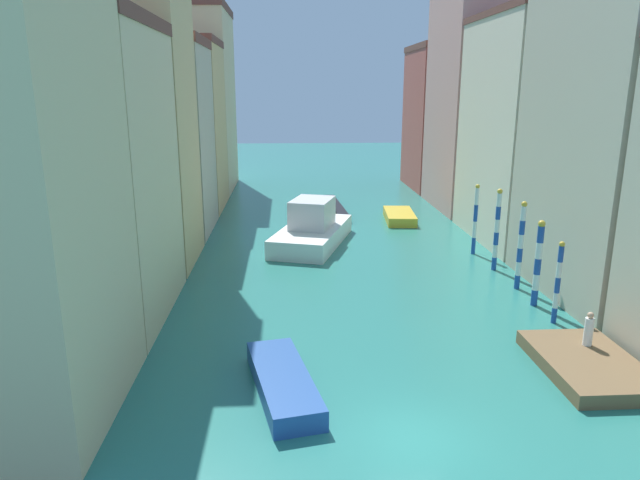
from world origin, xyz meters
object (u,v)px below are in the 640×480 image
object	(u,v)px
waterfront_dock	(588,365)
mooring_pole_3	(497,229)
mooring_pole_4	(475,219)
gondola_black	(337,208)
vaporetto_white	(312,229)
motorboat_0	(399,216)
person_on_dock	(589,330)
motorboat_1	(283,382)
mooring_pole_0	(558,282)
mooring_pole_2	(521,245)
mooring_pole_1	(538,262)

from	to	relation	value
waterfront_dock	mooring_pole_3	xyz separation A→B (m)	(0.90, 12.87, 2.25)
mooring_pole_4	gondola_black	world-z (taller)	mooring_pole_4
vaporetto_white	motorboat_0	distance (m)	10.35
waterfront_dock	person_on_dock	xyz separation A→B (m)	(0.50, 1.14, 0.94)
mooring_pole_3	motorboat_1	world-z (taller)	mooring_pole_3
mooring_pole_3	motorboat_1	size ratio (longest dim) A/B	0.83
mooring_pole_0	motorboat_0	xyz separation A→B (m)	(-3.10, 21.67, -1.64)
mooring_pole_0	mooring_pole_2	xyz separation A→B (m)	(0.13, 4.75, 0.47)
vaporetto_white	motorboat_0	world-z (taller)	vaporetto_white
motorboat_0	mooring_pole_1	bearing A→B (deg)	-80.88
mooring_pole_4	vaporetto_white	bearing A→B (deg)	164.03
gondola_black	vaporetto_white	bearing A→B (deg)	-103.41
person_on_dock	mooring_pole_1	bearing A→B (deg)	86.55
mooring_pole_3	waterfront_dock	bearing A→B (deg)	-93.98
mooring_pole_2	vaporetto_white	distance (m)	14.73
mooring_pole_0	mooring_pole_4	distance (m)	11.63
mooring_pole_1	motorboat_1	size ratio (longest dim) A/B	0.74
mooring_pole_4	motorboat_1	distance (m)	21.42
mooring_pole_0	motorboat_0	bearing A→B (deg)	98.14
waterfront_dock	motorboat_0	size ratio (longest dim) A/B	1.01
mooring_pole_2	vaporetto_white	size ratio (longest dim) A/B	0.49
mooring_pole_1	motorboat_0	xyz separation A→B (m)	(-3.12, 19.42, -1.89)
mooring_pole_2	gondola_black	world-z (taller)	mooring_pole_2
motorboat_0	mooring_pole_3	bearing A→B (deg)	-76.87
person_on_dock	mooring_pole_2	xyz separation A→B (m)	(0.47, 8.35, 1.27)
waterfront_dock	person_on_dock	size ratio (longest dim) A/B	3.84
mooring_pole_3	vaporetto_white	distance (m)	12.65
waterfront_dock	mooring_pole_3	bearing A→B (deg)	86.02
mooring_pole_1	motorboat_0	world-z (taller)	mooring_pole_1
waterfront_dock	person_on_dock	world-z (taller)	person_on_dock
vaporetto_white	motorboat_0	xyz separation A→B (m)	(7.58, 7.01, -0.72)
waterfront_dock	mooring_pole_0	bearing A→B (deg)	79.96
mooring_pole_0	person_on_dock	bearing A→B (deg)	-95.33
mooring_pole_2	gondola_black	distance (m)	22.85
mooring_pole_1	gondola_black	size ratio (longest dim) A/B	0.43
mooring_pole_4	person_on_dock	bearing A→B (deg)	-90.90
mooring_pole_3	mooring_pole_4	xyz separation A→B (m)	(-0.15, 3.50, -0.16)
mooring_pole_3	gondola_black	distance (m)	19.73
mooring_pole_2	gondola_black	bearing A→B (deg)	110.87
gondola_black	mooring_pole_3	bearing A→B (deg)	-65.81
mooring_pole_2	gondola_black	xyz separation A→B (m)	(-8.10, 21.25, -2.23)
mooring_pole_1	vaporetto_white	xyz separation A→B (m)	(-10.70, 12.41, -1.17)
mooring_pole_0	gondola_black	distance (m)	27.26
vaporetto_white	motorboat_0	bearing A→B (deg)	42.77
vaporetto_white	mooring_pole_4	bearing A→B (deg)	-15.97
vaporetto_white	mooring_pole_2	bearing A→B (deg)	-42.49
person_on_dock	gondola_black	xyz separation A→B (m)	(-7.64, 29.60, -0.96)
mooring_pole_2	motorboat_1	size ratio (longest dim) A/B	0.81
mooring_pole_1	motorboat_0	distance (m)	19.76
mooring_pole_2	motorboat_0	size ratio (longest dim) A/B	0.90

